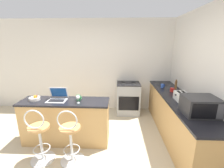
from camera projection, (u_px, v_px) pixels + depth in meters
The scene contains 16 objects.
ground_plane at pixel (86, 162), 2.54m from camera, with size 20.00×20.00×0.00m, color #BCAD8E.
wall_back at pixel (100, 66), 4.36m from camera, with size 12.00×0.06×2.60m.
breakfast_bar at pixel (66, 121), 2.99m from camera, with size 1.71×0.51×0.88m.
counter_right at pixel (175, 117), 3.18m from camera, with size 0.59×2.75×0.88m.
bar_stool_near at pixel (39, 137), 2.46m from camera, with size 0.40×0.40×0.98m.
bar_stool_far at pixel (70, 138), 2.44m from camera, with size 0.40×0.40×0.98m.
laptop at pixel (58, 97), 2.90m from camera, with size 0.35×0.30×0.24m.
microwave at pixel (200, 106), 2.29m from camera, with size 0.49×0.41×0.28m.
toaster at pixel (181, 97), 2.85m from camera, with size 0.23×0.30×0.17m.
stove_range at pixel (128, 98), 4.24m from camera, with size 0.63×0.57×0.89m.
fruit_bowl at pixel (35, 98), 2.89m from camera, with size 0.20×0.20×0.11m.
mug_blue at pixel (162, 86), 3.70m from camera, with size 0.10×0.08×0.09m.
wine_glass_short at pixel (78, 98), 2.73m from camera, with size 0.07×0.07×0.15m.
pepper_mill at pixel (176, 85), 3.55m from camera, with size 0.05×0.05×0.24m.
mug_green at pixel (79, 98), 2.87m from camera, with size 0.10×0.08×0.10m.
mug_red at pixel (172, 90), 3.40m from camera, with size 0.10×0.08×0.09m.
Camera 1 is at (0.52, -2.08, 1.95)m, focal length 24.00 mm.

